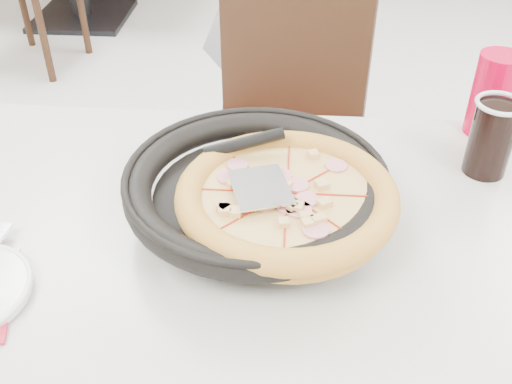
# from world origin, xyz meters

# --- Properties ---
(chair_far) EXTENTS (0.51, 0.51, 0.95)m
(chair_far) POSITION_xyz_m (-0.33, 0.44, 0.47)
(chair_far) COLOR black
(chair_far) RESTS_ON floor
(trivet) EXTENTS (0.13, 0.13, 0.04)m
(trivet) POSITION_xyz_m (-0.29, -0.25, 0.77)
(trivet) COLOR black
(trivet) RESTS_ON main_table
(pizza_pan) EXTENTS (0.36, 0.36, 0.01)m
(pizza_pan) POSITION_xyz_m (-0.33, -0.19, 0.79)
(pizza_pan) COLOR black
(pizza_pan) RESTS_ON trivet
(pizza) EXTENTS (0.34, 0.34, 0.02)m
(pizza) POSITION_xyz_m (-0.28, -0.23, 0.81)
(pizza) COLOR #B37D2E
(pizza) RESTS_ON pizza_pan
(pizza_server) EXTENTS (0.11, 0.12, 0.00)m
(pizza_server) POSITION_xyz_m (-0.32, -0.23, 0.84)
(pizza_server) COLOR silver
(pizza_server) RESTS_ON pizza
(cola_glass) EXTENTS (0.08, 0.08, 0.13)m
(cola_glass) POSITION_xyz_m (0.06, -0.03, 0.81)
(cola_glass) COLOR black
(cola_glass) RESTS_ON main_table
(red_cup) EXTENTS (0.09, 0.09, 0.16)m
(red_cup) POSITION_xyz_m (0.09, 0.11, 0.83)
(red_cup) COLOR #BF0026
(red_cup) RESTS_ON main_table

